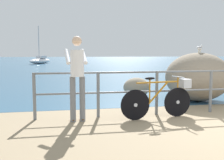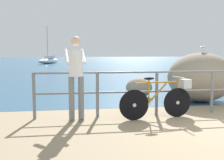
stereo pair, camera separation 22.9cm
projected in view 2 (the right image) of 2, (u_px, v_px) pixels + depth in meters
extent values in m
cube|color=#937F60|center=(108.00, 69.00, 24.38)|extent=(120.00, 120.00, 0.10)
cube|color=#2D5675|center=(89.00, 60.00, 51.52)|extent=(120.00, 90.00, 0.01)
cylinder|color=slate|center=(34.00, 96.00, 5.76)|extent=(0.07, 0.07, 1.02)
cylinder|color=slate|center=(97.00, 94.00, 5.97)|extent=(0.07, 0.07, 1.02)
cylinder|color=slate|center=(157.00, 93.00, 6.18)|extent=(0.07, 0.07, 1.02)
cylinder|color=slate|center=(212.00, 92.00, 6.38)|extent=(0.07, 0.07, 1.02)
cylinder|color=slate|center=(213.00, 71.00, 6.33)|extent=(8.27, 0.04, 0.04)
cylinder|color=slate|center=(212.00, 90.00, 6.38)|extent=(8.27, 0.04, 0.04)
cylinder|color=black|center=(134.00, 105.00, 5.68)|extent=(0.66, 0.13, 0.66)
cylinder|color=#B7BCC6|center=(134.00, 105.00, 5.68)|extent=(0.09, 0.07, 0.08)
cylinder|color=black|center=(177.00, 102.00, 5.98)|extent=(0.66, 0.13, 0.66)
cylinder|color=#B7BCC6|center=(177.00, 102.00, 5.98)|extent=(0.09, 0.07, 0.08)
cylinder|color=#B27219|center=(157.00, 82.00, 5.79)|extent=(0.98, 0.17, 0.04)
cylinder|color=#B27219|center=(158.00, 93.00, 5.82)|extent=(0.50, 0.11, 0.50)
cylinder|color=#B27219|center=(149.00, 92.00, 5.75)|extent=(0.03, 0.03, 0.53)
ellipsoid|color=black|center=(149.00, 78.00, 5.72)|extent=(0.25, 0.13, 0.06)
cylinder|color=#B27219|center=(178.00, 90.00, 5.95)|extent=(0.03, 0.03, 0.57)
cylinder|color=#B7BCC6|center=(178.00, 77.00, 5.92)|extent=(0.10, 0.48, 0.03)
cube|color=#B7BCC6|center=(185.00, 84.00, 5.99)|extent=(0.23, 0.27, 0.20)
cylinder|color=slate|center=(72.00, 99.00, 5.58)|extent=(0.12, 0.12, 0.95)
ellipsoid|color=#513319|center=(72.00, 119.00, 5.69)|extent=(0.12, 0.27, 0.08)
cylinder|color=slate|center=(81.00, 99.00, 5.63)|extent=(0.12, 0.12, 0.95)
ellipsoid|color=#513319|center=(81.00, 118.00, 5.73)|extent=(0.12, 0.27, 0.08)
cylinder|color=white|center=(76.00, 63.00, 5.53)|extent=(0.28, 0.28, 0.55)
sphere|color=beige|center=(76.00, 41.00, 5.49)|extent=(0.20, 0.20, 0.20)
cylinder|color=white|center=(66.00, 56.00, 5.71)|extent=(0.12, 0.52, 0.34)
cylinder|color=white|center=(83.00, 56.00, 5.79)|extent=(0.12, 0.52, 0.34)
ellipsoid|color=gray|center=(201.00, 77.00, 7.86)|extent=(1.97, 1.64, 1.44)
ellipsoid|color=gray|center=(139.00, 88.00, 8.64)|extent=(0.86, 0.81, 0.64)
cylinder|color=gold|center=(202.00, 52.00, 7.85)|extent=(0.01, 0.01, 0.06)
cylinder|color=gold|center=(203.00, 52.00, 7.82)|extent=(0.01, 0.01, 0.06)
ellipsoid|color=white|center=(203.00, 48.00, 7.83)|extent=(0.27, 0.24, 0.13)
ellipsoid|color=#9E9EA3|center=(202.00, 47.00, 7.81)|extent=(0.26, 0.24, 0.06)
sphere|color=white|center=(204.00, 46.00, 7.91)|extent=(0.08, 0.08, 0.08)
cone|color=gold|center=(205.00, 46.00, 7.94)|extent=(0.05, 0.05, 0.02)
ellipsoid|color=white|center=(49.00, 61.00, 35.44)|extent=(3.26, 4.48, 0.70)
cube|color=silver|center=(50.00, 57.00, 35.67)|extent=(1.33, 1.52, 0.36)
cylinder|color=#B2B2B7|center=(47.00, 42.00, 35.01)|extent=(0.10, 0.10, 4.20)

